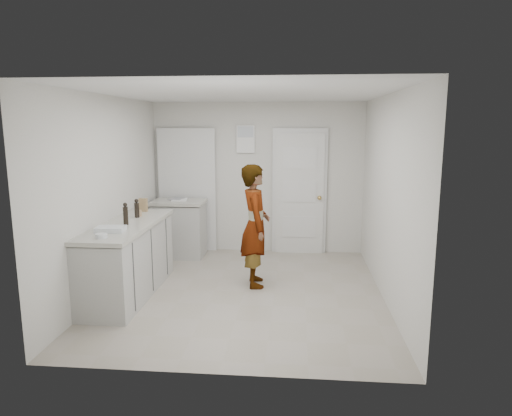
# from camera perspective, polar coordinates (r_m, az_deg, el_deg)

# --- Properties ---
(ground) EXTENTS (4.00, 4.00, 0.00)m
(ground) POSITION_cam_1_polar(r_m,az_deg,el_deg) (6.01, -1.44, -10.42)
(ground) COLOR #9F9585
(ground) RESTS_ON ground
(room_shell) EXTENTS (4.00, 4.00, 4.00)m
(room_shell) POSITION_cam_1_polar(r_m,az_deg,el_deg) (7.66, -1.11, 2.04)
(room_shell) COLOR beige
(room_shell) RESTS_ON ground
(main_counter) EXTENTS (0.64, 1.96, 0.93)m
(main_counter) POSITION_cam_1_polar(r_m,az_deg,el_deg) (6.02, -15.62, -6.47)
(main_counter) COLOR #BCBCB7
(main_counter) RESTS_ON ground
(side_counter) EXTENTS (0.84, 0.61, 0.93)m
(side_counter) POSITION_cam_1_polar(r_m,az_deg,el_deg) (7.57, -9.56, -2.79)
(side_counter) COLOR #BCBCB7
(side_counter) RESTS_ON ground
(person) EXTENTS (0.49, 0.66, 1.63)m
(person) POSITION_cam_1_polar(r_m,az_deg,el_deg) (6.04, -0.10, -2.23)
(person) COLOR silver
(person) RESTS_ON ground
(cake_mix_box) EXTENTS (0.12, 0.07, 0.19)m
(cake_mix_box) POSITION_cam_1_polar(r_m,az_deg,el_deg) (6.61, -13.91, 0.37)
(cake_mix_box) COLOR olive
(cake_mix_box) RESTS_ON main_counter
(spice_jar) EXTENTS (0.06, 0.06, 0.08)m
(spice_jar) POSITION_cam_1_polar(r_m,az_deg,el_deg) (6.28, -14.35, -0.64)
(spice_jar) COLOR tan
(spice_jar) RESTS_ON main_counter
(oil_cruet_a) EXTENTS (0.06, 0.06, 0.25)m
(oil_cruet_a) POSITION_cam_1_polar(r_m,az_deg,el_deg) (6.21, -14.68, -0.07)
(oil_cruet_a) COLOR black
(oil_cruet_a) RESTS_ON main_counter
(oil_cruet_b) EXTENTS (0.06, 0.06, 0.27)m
(oil_cruet_b) POSITION_cam_1_polar(r_m,az_deg,el_deg) (5.79, -15.99, -0.74)
(oil_cruet_b) COLOR black
(oil_cruet_b) RESTS_ON main_counter
(baking_dish) EXTENTS (0.34, 0.25, 0.06)m
(baking_dish) POSITION_cam_1_polar(r_m,az_deg,el_deg) (5.49, -17.73, -2.55)
(baking_dish) COLOR silver
(baking_dish) RESTS_ON main_counter
(egg_bowl) EXTENTS (0.13, 0.13, 0.05)m
(egg_bowl) POSITION_cam_1_polar(r_m,az_deg,el_deg) (5.20, -18.77, -3.32)
(egg_bowl) COLOR silver
(egg_bowl) RESTS_ON main_counter
(papers) EXTENTS (0.29, 0.34, 0.01)m
(papers) POSITION_cam_1_polar(r_m,az_deg,el_deg) (7.54, -9.55, 1.04)
(papers) COLOR white
(papers) RESTS_ON side_counter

